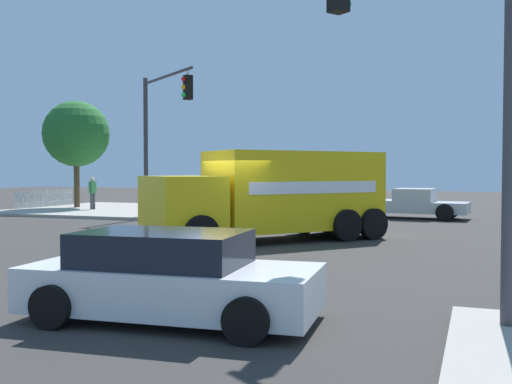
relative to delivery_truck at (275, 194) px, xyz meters
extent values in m
plane|color=#33302D|center=(1.65, -0.88, -1.46)|extent=(100.00, 100.00, 0.00)
cube|color=#9E998E|center=(-9.97, -12.50, -1.39)|extent=(10.18, 10.18, 0.14)
cube|color=yellow|center=(-0.55, 0.47, 0.12)|extent=(5.72, 5.39, 2.45)
cube|color=yellow|center=(2.36, -2.03, -0.26)|extent=(3.01, 3.06, 1.70)
cube|color=black|center=(3.01, -2.59, 0.08)|extent=(1.38, 1.58, 0.88)
cube|color=#B2B2B7|center=(-2.55, 2.19, -1.27)|extent=(1.65, 1.88, 0.21)
cube|color=white|center=(0.24, 1.39, 0.24)|extent=(3.50, 3.01, 0.36)
cube|color=white|center=(-1.34, -0.44, 0.24)|extent=(3.50, 3.01, 0.36)
cylinder|color=black|center=(3.13, -1.06, -0.96)|extent=(0.94, 0.86, 1.00)
cylinder|color=black|center=(1.51, -2.94, -0.96)|extent=(0.94, 0.86, 1.00)
cylinder|color=black|center=(-0.60, 2.16, -0.96)|extent=(0.94, 0.86, 1.00)
cylinder|color=black|center=(-2.22, 0.28, -0.96)|extent=(0.94, 0.86, 1.00)
cylinder|color=black|center=(-1.40, 2.84, -0.96)|extent=(0.94, 0.86, 1.00)
cylinder|color=black|center=(-3.02, 0.96, -0.96)|extent=(0.94, 0.86, 1.00)
cylinder|color=#38383D|center=(9.06, 6.37, 1.84)|extent=(0.20, 0.20, 6.33)
sphere|color=#19CC4C|center=(7.01, 3.72, 3.73)|extent=(0.20, 0.20, 0.20)
cylinder|color=#38383D|center=(-5.99, -8.27, 1.82)|extent=(0.20, 0.20, 6.28)
cylinder|color=#38383D|center=(-4.47, -6.33, 4.71)|extent=(3.14, 3.96, 0.12)
cylinder|color=#38383D|center=(-3.16, -4.66, 4.59)|extent=(0.03, 0.03, 0.25)
cube|color=black|center=(-3.16, -4.66, 3.99)|extent=(0.42, 0.42, 0.95)
sphere|color=red|center=(-3.02, -4.77, 4.30)|extent=(0.20, 0.20, 0.20)
sphere|color=#EFA314|center=(-3.02, -4.77, 3.99)|extent=(0.20, 0.20, 0.20)
sphere|color=#19CC4C|center=(-3.02, -4.77, 3.68)|extent=(0.20, 0.20, 0.20)
cube|color=#B7BABF|center=(-10.33, 4.85, -0.93)|extent=(2.08, 1.68, 0.50)
cube|color=#B7BABF|center=(-10.48, 3.25, -0.63)|extent=(2.10, 1.88, 1.10)
cube|color=black|center=(-10.48, 3.25, -0.34)|extent=(1.92, 1.59, 0.48)
cube|color=#B7BABF|center=(-10.66, 1.41, -0.91)|extent=(2.13, 2.17, 0.55)
cylinder|color=black|center=(-11.35, 4.81, -1.08)|extent=(0.31, 0.78, 0.76)
cylinder|color=black|center=(-9.34, 4.62, -1.08)|extent=(0.31, 0.78, 0.76)
cylinder|color=black|center=(-11.67, 1.39, -1.08)|extent=(0.31, 0.78, 0.76)
cylinder|color=black|center=(-9.67, 1.20, -1.08)|extent=(0.31, 0.78, 0.76)
cube|color=white|center=(9.92, 1.77, -0.98)|extent=(2.15, 4.43, 0.65)
cube|color=black|center=(9.94, 1.62, -0.40)|extent=(1.78, 2.53, 0.50)
cylinder|color=black|center=(8.89, 3.11, -1.15)|extent=(0.25, 0.63, 0.62)
cylinder|color=black|center=(10.72, 3.26, -1.15)|extent=(0.25, 0.63, 0.62)
cylinder|color=black|center=(9.13, 0.28, -1.15)|extent=(0.25, 0.63, 0.62)
cylinder|color=black|center=(10.96, 0.43, -1.15)|extent=(0.25, 0.63, 0.62)
cylinder|color=#4C4C51|center=(-9.00, -13.32, -0.89)|extent=(0.14, 0.14, 0.85)
cylinder|color=#4C4C51|center=(-8.83, -13.35, -0.89)|extent=(0.14, 0.14, 0.85)
cube|color=#3F8C4C|center=(-8.92, -13.33, -0.15)|extent=(0.38, 0.28, 0.64)
sphere|color=beige|center=(-8.92, -13.33, 0.28)|extent=(0.23, 0.23, 0.23)
cylinder|color=#3F8C4C|center=(-9.13, -13.29, -0.12)|extent=(0.09, 0.09, 0.57)
cylinder|color=#3F8C4C|center=(-8.70, -13.38, -0.12)|extent=(0.09, 0.09, 0.57)
cube|color=silver|center=(-12.31, -17.33, -0.85)|extent=(0.08, 0.04, 0.95)
cube|color=silver|center=(-12.13, -17.33, -0.85)|extent=(0.08, 0.04, 0.95)
cube|color=silver|center=(-11.95, -17.33, -0.85)|extent=(0.08, 0.04, 0.95)
cube|color=silver|center=(-11.77, -17.33, -0.85)|extent=(0.08, 0.04, 0.95)
cube|color=silver|center=(-11.59, -17.33, -0.85)|extent=(0.08, 0.04, 0.95)
cube|color=silver|center=(-11.41, -17.33, -0.85)|extent=(0.08, 0.04, 0.95)
cube|color=silver|center=(-11.23, -17.33, -0.85)|extent=(0.08, 0.04, 0.95)
cube|color=silver|center=(-11.05, -17.33, -0.85)|extent=(0.08, 0.04, 0.95)
cube|color=silver|center=(-10.87, -17.33, -0.85)|extent=(0.08, 0.04, 0.95)
cube|color=silver|center=(-10.69, -17.33, -0.85)|extent=(0.08, 0.04, 0.95)
cube|color=silver|center=(-10.51, -17.33, -0.85)|extent=(0.08, 0.04, 0.95)
cube|color=silver|center=(-10.33, -17.33, -0.85)|extent=(0.08, 0.04, 0.95)
cube|color=silver|center=(-10.15, -17.33, -0.85)|extent=(0.08, 0.04, 0.95)
cube|color=silver|center=(-9.97, -17.33, -0.85)|extent=(0.08, 0.04, 0.95)
cube|color=silver|center=(-9.79, -17.33, -0.85)|extent=(0.08, 0.04, 0.95)
cube|color=silver|center=(-9.61, -17.33, -0.85)|extent=(0.08, 0.04, 0.95)
cube|color=silver|center=(-9.43, -17.33, -0.85)|extent=(0.08, 0.04, 0.95)
cube|color=silver|center=(-9.25, -17.33, -0.85)|extent=(0.08, 0.04, 0.95)
cube|color=silver|center=(-9.07, -17.33, -0.85)|extent=(0.08, 0.04, 0.95)
cube|color=silver|center=(-8.89, -17.33, -0.85)|extent=(0.08, 0.04, 0.95)
cube|color=silver|center=(-8.71, -17.33, -0.85)|extent=(0.08, 0.04, 0.95)
cube|color=silver|center=(-8.53, -17.33, -0.85)|extent=(0.08, 0.04, 0.95)
cube|color=silver|center=(-8.35, -17.33, -0.85)|extent=(0.08, 0.04, 0.95)
cube|color=silver|center=(-8.17, -17.33, -0.85)|extent=(0.08, 0.04, 0.95)
cube|color=silver|center=(-7.99, -17.33, -0.85)|extent=(0.08, 0.04, 0.95)
cube|color=silver|center=(-7.81, -17.33, -0.85)|extent=(0.08, 0.04, 0.95)
cube|color=silver|center=(-7.63, -17.33, -0.85)|extent=(0.08, 0.04, 0.95)
cube|color=silver|center=(-9.97, -17.35, -0.61)|extent=(4.78, 0.03, 0.07)
cube|color=silver|center=(-9.97, -17.35, -1.04)|extent=(4.78, 0.03, 0.07)
cylinder|color=brown|center=(-10.17, -15.31, 0.06)|extent=(0.32, 0.32, 2.75)
sphere|color=#236628|center=(-10.17, -15.31, 2.82)|extent=(3.71, 3.71, 3.71)
camera|label=1|loc=(17.61, 5.98, 0.75)|focal=41.60mm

